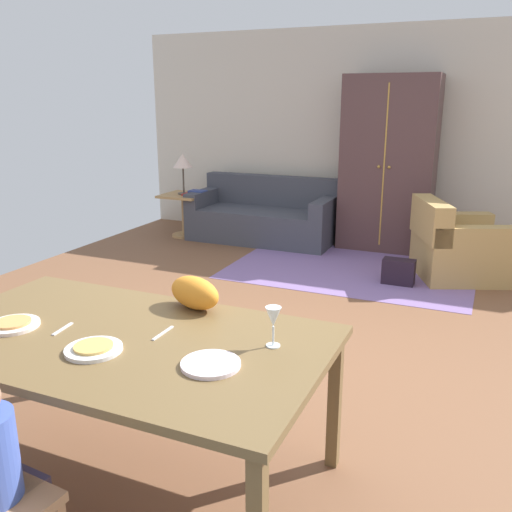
{
  "coord_description": "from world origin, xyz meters",
  "views": [
    {
      "loc": [
        1.23,
        -3.43,
        1.82
      ],
      "look_at": [
        -0.12,
        -0.32,
        0.85
      ],
      "focal_mm": 38.6,
      "sensor_mm": 36.0,
      "label": 1
    }
  ],
  "objects_px": {
    "plate_near_child": "(94,349)",
    "book_lower": "(192,195)",
    "plate_near_woman": "(211,364)",
    "armchair": "(456,248)",
    "handbag": "(399,272)",
    "plate_near_man": "(13,325)",
    "wine_glass": "(273,319)",
    "couch": "(264,217)",
    "side_table": "(184,209)",
    "book_upper": "(198,191)",
    "armoire": "(388,164)",
    "table_lamp": "(183,162)",
    "person_child": "(1,496)",
    "cat": "(195,293)",
    "dining_table": "(120,348)"
  },
  "relations": [
    {
      "from": "plate_near_man",
      "to": "armoire",
      "type": "xyz_separation_m",
      "value": [
        0.86,
        5.04,
        0.28
      ]
    },
    {
      "from": "armchair",
      "to": "handbag",
      "type": "xyz_separation_m",
      "value": [
        -0.5,
        -0.48,
        -0.19
      ]
    },
    {
      "from": "plate_near_woman",
      "to": "book_upper",
      "type": "distance_m",
      "value": 5.31
    },
    {
      "from": "book_upper",
      "to": "book_lower",
      "type": "bearing_deg",
      "value": -105.64
    },
    {
      "from": "person_child",
      "to": "table_lamp",
      "type": "height_order",
      "value": "table_lamp"
    },
    {
      "from": "dining_table",
      "to": "armchair",
      "type": "height_order",
      "value": "armchair"
    },
    {
      "from": "book_lower",
      "to": "armoire",
      "type": "bearing_deg",
      "value": 12.06
    },
    {
      "from": "cat",
      "to": "handbag",
      "type": "bearing_deg",
      "value": 97.24
    },
    {
      "from": "plate_near_man",
      "to": "armchair",
      "type": "bearing_deg",
      "value": 66.87
    },
    {
      "from": "handbag",
      "to": "armchair",
      "type": "bearing_deg",
      "value": 43.77
    },
    {
      "from": "armoire",
      "to": "book_upper",
      "type": "relative_size",
      "value": 9.55
    },
    {
      "from": "plate_near_man",
      "to": "plate_near_child",
      "type": "relative_size",
      "value": 1.0
    },
    {
      "from": "plate_near_man",
      "to": "wine_glass",
      "type": "xyz_separation_m",
      "value": [
        1.24,
        0.3,
        0.12
      ]
    },
    {
      "from": "plate_near_child",
      "to": "couch",
      "type": "xyz_separation_m",
      "value": [
        -1.23,
        4.88,
        -0.47
      ]
    },
    {
      "from": "armchair",
      "to": "side_table",
      "type": "bearing_deg",
      "value": 173.2
    },
    {
      "from": "cat",
      "to": "book_upper",
      "type": "distance_m",
      "value": 4.65
    },
    {
      "from": "dining_table",
      "to": "armchair",
      "type": "bearing_deg",
      "value": 72.94
    },
    {
      "from": "armchair",
      "to": "book_lower",
      "type": "height_order",
      "value": "armchair"
    },
    {
      "from": "plate_near_woman",
      "to": "cat",
      "type": "relative_size",
      "value": 0.78
    },
    {
      "from": "plate_near_man",
      "to": "couch",
      "type": "distance_m",
      "value": 4.9
    },
    {
      "from": "person_child",
      "to": "table_lamp",
      "type": "distance_m",
      "value": 5.7
    },
    {
      "from": "person_child",
      "to": "table_lamp",
      "type": "relative_size",
      "value": 1.71
    },
    {
      "from": "wine_glass",
      "to": "armchair",
      "type": "height_order",
      "value": "wine_glass"
    },
    {
      "from": "plate_near_woman",
      "to": "couch",
      "type": "relative_size",
      "value": 0.13
    },
    {
      "from": "wine_glass",
      "to": "table_lamp",
      "type": "height_order",
      "value": "table_lamp"
    },
    {
      "from": "plate_near_woman",
      "to": "handbag",
      "type": "xyz_separation_m",
      "value": [
        0.2,
        3.64,
        -0.64
      ]
    },
    {
      "from": "side_table",
      "to": "plate_near_man",
      "type": "bearing_deg",
      "value": -68.91
    },
    {
      "from": "handbag",
      "to": "plate_near_woman",
      "type": "bearing_deg",
      "value": -93.14
    },
    {
      "from": "book_lower",
      "to": "book_upper",
      "type": "relative_size",
      "value": 1.0
    },
    {
      "from": "side_table",
      "to": "table_lamp",
      "type": "bearing_deg",
      "value": 90.0
    },
    {
      "from": "plate_near_woman",
      "to": "book_upper",
      "type": "xyz_separation_m",
      "value": [
        -2.65,
        4.6,
        -0.15
      ]
    },
    {
      "from": "book_upper",
      "to": "handbag",
      "type": "relative_size",
      "value": 0.69
    },
    {
      "from": "plate_near_man",
      "to": "plate_near_child",
      "type": "height_order",
      "value": "same"
    },
    {
      "from": "wine_glass",
      "to": "plate_near_woman",
      "type": "bearing_deg",
      "value": -120.56
    },
    {
      "from": "couch",
      "to": "handbag",
      "type": "distance_m",
      "value": 2.29
    },
    {
      "from": "book_lower",
      "to": "table_lamp",
      "type": "bearing_deg",
      "value": 160.89
    },
    {
      "from": "plate_near_child",
      "to": "book_lower",
      "type": "relative_size",
      "value": 1.14
    },
    {
      "from": "couch",
      "to": "side_table",
      "type": "distance_m",
      "value": 1.1
    },
    {
      "from": "dining_table",
      "to": "table_lamp",
      "type": "relative_size",
      "value": 3.6
    },
    {
      "from": "plate_near_child",
      "to": "plate_near_woman",
      "type": "distance_m",
      "value": 0.54
    },
    {
      "from": "person_child",
      "to": "book_lower",
      "type": "distance_m",
      "value": 5.56
    },
    {
      "from": "wine_glass",
      "to": "book_lower",
      "type": "distance_m",
      "value": 5.09
    },
    {
      "from": "plate_near_man",
      "to": "book_upper",
      "type": "distance_m",
      "value": 4.89
    },
    {
      "from": "person_child",
      "to": "book_upper",
      "type": "relative_size",
      "value": 4.2
    },
    {
      "from": "dining_table",
      "to": "book_upper",
      "type": "relative_size",
      "value": 8.84
    },
    {
      "from": "handbag",
      "to": "armoire",
      "type": "bearing_deg",
      "value": 106.78
    },
    {
      "from": "plate_near_man",
      "to": "plate_near_woman",
      "type": "height_order",
      "value": "same"
    },
    {
      "from": "cat",
      "to": "side_table",
      "type": "bearing_deg",
      "value": 139.41
    },
    {
      "from": "couch",
      "to": "armchair",
      "type": "xyz_separation_m",
      "value": [
        2.47,
        -0.68,
        0.02
      ]
    },
    {
      "from": "book_lower",
      "to": "plate_near_woman",
      "type": "bearing_deg",
      "value": -59.19
    }
  ]
}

